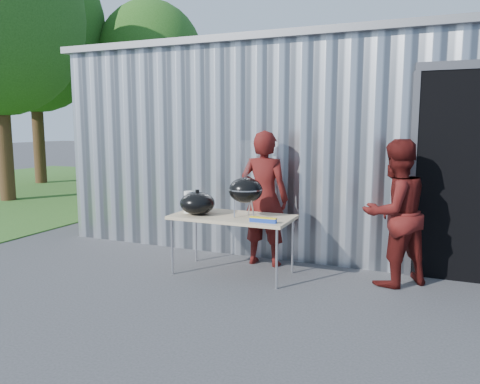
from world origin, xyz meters
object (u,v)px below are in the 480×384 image
at_px(person_bystander, 395,213).
at_px(kettle_grill, 246,183).
at_px(person_cook, 264,198).
at_px(folding_table, 232,219).

bearing_deg(person_bystander, kettle_grill, -30.86).
xyz_separation_m(kettle_grill, person_bystander, (1.71, 0.41, -0.32)).
height_order(kettle_grill, person_cook, person_cook).
bearing_deg(kettle_grill, person_bystander, 13.37).
distance_m(person_cook, person_bystander, 1.68).
height_order(person_cook, person_bystander, person_cook).
xyz_separation_m(kettle_grill, person_cook, (0.04, 0.56, -0.27)).
distance_m(kettle_grill, person_bystander, 1.78).
bearing_deg(person_cook, folding_table, 67.61).
relative_size(folding_table, kettle_grill, 1.61).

